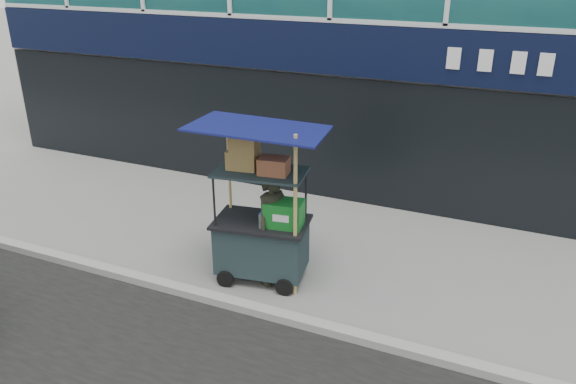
% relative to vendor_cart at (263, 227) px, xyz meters
% --- Properties ---
extents(ground, '(80.00, 80.00, 0.00)m').
position_rel_vendor_cart_xyz_m(ground, '(-0.20, -0.67, -0.85)').
color(ground, slate).
rests_on(ground, ground).
extents(curb, '(80.00, 0.18, 0.12)m').
position_rel_vendor_cart_xyz_m(curb, '(-0.20, -0.87, -0.79)').
color(curb, gray).
rests_on(curb, ground).
extents(vendor_cart, '(1.98, 1.53, 2.43)m').
position_rel_vendor_cart_xyz_m(vendor_cart, '(0.00, 0.00, 0.00)').
color(vendor_cart, '#182629').
rests_on(vendor_cart, ground).
extents(vendor_man, '(0.60, 0.74, 1.75)m').
position_rel_vendor_cart_xyz_m(vendor_man, '(0.18, -0.00, 0.02)').
color(vendor_man, black).
rests_on(vendor_man, ground).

